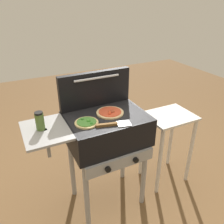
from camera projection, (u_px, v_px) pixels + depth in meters
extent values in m
plane|color=brown|center=(107.00, 197.00, 2.24)|extent=(8.00, 8.00, 0.00)
cube|color=black|center=(107.00, 128.00, 1.88)|extent=(0.64, 0.48, 0.24)
cube|color=black|center=(106.00, 116.00, 1.83)|extent=(0.61, 0.46, 0.01)
cube|color=gray|center=(46.00, 131.00, 1.64)|extent=(0.32, 0.41, 0.02)
cube|color=gray|center=(48.00, 143.00, 1.69)|extent=(0.02, 0.02, 0.24)
cube|color=gray|center=(121.00, 163.00, 1.76)|extent=(0.58, 0.02, 0.10)
cylinder|color=black|center=(108.00, 169.00, 1.69)|extent=(0.04, 0.02, 0.04)
cylinder|color=black|center=(136.00, 160.00, 1.79)|extent=(0.04, 0.02, 0.04)
cylinder|color=gray|center=(87.00, 196.00, 1.83)|extent=(0.04, 0.04, 0.66)
cylinder|color=gray|center=(144.00, 175.00, 2.04)|extent=(0.04, 0.04, 0.66)
cylinder|color=gray|center=(72.00, 167.00, 2.13)|extent=(0.04, 0.04, 0.66)
cylinder|color=gray|center=(123.00, 151.00, 2.35)|extent=(0.04, 0.04, 0.66)
cube|color=black|center=(95.00, 89.00, 1.93)|extent=(0.63, 0.06, 0.30)
cylinder|color=#B7B7BC|center=(97.00, 78.00, 1.85)|extent=(0.38, 0.02, 0.02)
cylinder|color=#E0C17F|center=(87.00, 123.00, 1.71)|extent=(0.18, 0.18, 0.01)
cylinder|color=#4C8C38|center=(87.00, 122.00, 1.71)|extent=(0.15, 0.15, 0.01)
sphere|color=green|center=(88.00, 121.00, 1.71)|extent=(0.03, 0.03, 0.03)
sphere|color=#3C9033|center=(91.00, 123.00, 1.68)|extent=(0.02, 0.02, 0.02)
sphere|color=#468E3A|center=(82.00, 119.00, 1.73)|extent=(0.02, 0.02, 0.02)
cylinder|color=beige|center=(110.00, 113.00, 1.86)|extent=(0.22, 0.22, 0.01)
cylinder|color=#D14C2D|center=(110.00, 112.00, 1.86)|extent=(0.18, 0.18, 0.01)
sphere|color=#A64F33|center=(109.00, 112.00, 1.84)|extent=(0.02, 0.02, 0.02)
sphere|color=#E14D29|center=(110.00, 112.00, 1.83)|extent=(0.02, 0.02, 0.02)
sphere|color=#B65332|center=(113.00, 111.00, 1.84)|extent=(0.03, 0.03, 0.03)
sphere|color=#D34928|center=(109.00, 114.00, 1.81)|extent=(0.03, 0.03, 0.03)
sphere|color=#A7452C|center=(111.00, 112.00, 1.84)|extent=(0.03, 0.03, 0.03)
cylinder|color=#4C6B2D|center=(40.00, 122.00, 1.62)|extent=(0.06, 0.06, 0.12)
cylinder|color=black|center=(38.00, 113.00, 1.58)|extent=(0.06, 0.06, 0.01)
cube|color=#B7BABF|center=(124.00, 124.00, 1.71)|extent=(0.12, 0.11, 0.01)
cube|color=brown|center=(107.00, 125.00, 1.68)|extent=(0.16, 0.06, 0.02)
cube|color=beige|center=(170.00, 116.00, 2.16)|extent=(0.44, 0.36, 0.02)
cylinder|color=beige|center=(160.00, 163.00, 2.14)|extent=(0.04, 0.04, 0.73)
cylinder|color=beige|center=(191.00, 152.00, 2.29)|extent=(0.04, 0.04, 0.73)
cylinder|color=beige|center=(142.00, 146.00, 2.38)|extent=(0.04, 0.04, 0.73)
cylinder|color=beige|center=(171.00, 137.00, 2.53)|extent=(0.04, 0.04, 0.73)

